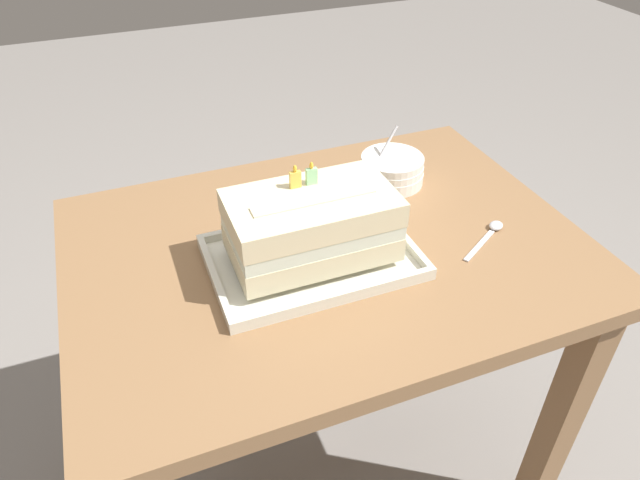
{
  "coord_description": "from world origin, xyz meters",
  "views": [
    {
      "loc": [
        -0.33,
        -0.81,
        1.43
      ],
      "look_at": [
        -0.02,
        -0.02,
        0.78
      ],
      "focal_mm": 32.39,
      "sensor_mm": 36.0,
      "label": 1
    }
  ],
  "objects_px": {
    "bowl_stack": "(392,170)",
    "birthday_cake": "(312,225)",
    "foil_tray": "(312,259)",
    "serving_spoon_near_tray": "(492,230)"
  },
  "relations": [
    {
      "from": "foil_tray",
      "to": "birthday_cake",
      "type": "xyz_separation_m",
      "value": [
        -0.0,
        0.0,
        0.08
      ]
    },
    {
      "from": "foil_tray",
      "to": "bowl_stack",
      "type": "height_order",
      "value": "bowl_stack"
    },
    {
      "from": "foil_tray",
      "to": "birthday_cake",
      "type": "height_order",
      "value": "birthday_cake"
    },
    {
      "from": "foil_tray",
      "to": "birthday_cake",
      "type": "relative_size",
      "value": 1.29
    },
    {
      "from": "bowl_stack",
      "to": "birthday_cake",
      "type": "bearing_deg",
      "value": -142.85
    },
    {
      "from": "birthday_cake",
      "to": "serving_spoon_near_tray",
      "type": "xyz_separation_m",
      "value": [
        0.36,
        -0.04,
        -0.08
      ]
    },
    {
      "from": "birthday_cake",
      "to": "bowl_stack",
      "type": "bearing_deg",
      "value": 37.15
    },
    {
      "from": "birthday_cake",
      "to": "serving_spoon_near_tray",
      "type": "distance_m",
      "value": 0.37
    },
    {
      "from": "foil_tray",
      "to": "bowl_stack",
      "type": "relative_size",
      "value": 2.64
    },
    {
      "from": "foil_tray",
      "to": "serving_spoon_near_tray",
      "type": "xyz_separation_m",
      "value": [
        0.36,
        -0.04,
        -0.0
      ]
    }
  ]
}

